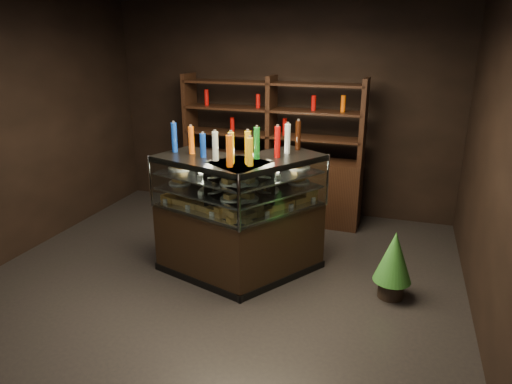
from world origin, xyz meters
TOP-DOWN VIEW (x-y plane):
  - ground at (0.00, 0.00)m, footprint 5.00×5.00m
  - room_shell at (0.00, 0.00)m, footprint 5.02×5.02m
  - display_case at (0.17, 0.30)m, footprint 1.80×1.34m
  - food_display at (0.17, 0.30)m, footprint 1.50×1.03m
  - bottles_top at (0.17, 0.31)m, footprint 1.34×0.89m
  - potted_conifer at (1.75, 0.33)m, footprint 0.37×0.37m
  - back_shelving at (-0.00, 2.05)m, footprint 2.53×0.47m

SIDE VIEW (x-z plane):
  - ground at x=0.00m, z-range 0.00..0.00m
  - display_case at x=0.17m, z-range -0.21..1.11m
  - potted_conifer at x=1.75m, z-range 0.06..0.85m
  - back_shelving at x=0.00m, z-range -0.40..1.60m
  - food_display at x=0.17m, z-range 0.77..1.18m
  - bottles_top at x=0.17m, z-range 1.30..1.60m
  - room_shell at x=0.00m, z-range 0.44..3.45m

